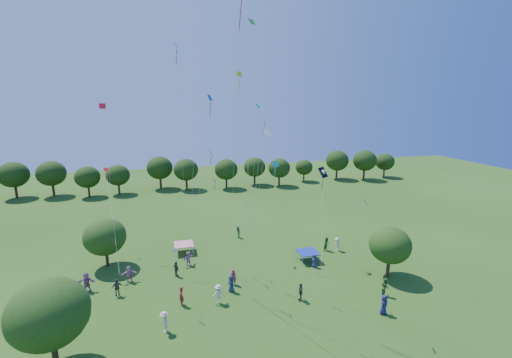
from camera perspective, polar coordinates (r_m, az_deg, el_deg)
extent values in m
cylinder|color=#422B19|center=(29.04, -30.48, -23.87)|extent=(0.39, 0.39, 1.88)
ellipsoid|color=#264714|center=(27.40, -31.25, -18.59)|extent=(5.07, 5.07, 4.56)
cylinder|color=#422B19|center=(41.27, -23.55, -12.20)|extent=(0.32, 0.32, 1.55)
ellipsoid|color=#264714|center=(40.27, -23.89, -8.78)|extent=(4.39, 4.39, 3.95)
cylinder|color=#422B19|center=(38.42, 21.13, -13.77)|extent=(0.35, 0.35, 1.68)
ellipsoid|color=#264714|center=(37.38, 21.45, -10.21)|extent=(4.10, 4.10, 3.69)
cylinder|color=#422B19|center=(77.35, -35.09, -1.80)|extent=(0.45, 0.45, 2.17)
ellipsoid|color=#1E370F|center=(76.72, -35.40, 0.59)|extent=(5.22, 5.22, 4.70)
cylinder|color=#422B19|center=(75.03, -30.67, -1.64)|extent=(0.44, 0.44, 2.15)
ellipsoid|color=#1E370F|center=(74.39, -30.96, 0.80)|extent=(5.17, 5.17, 4.65)
cylinder|color=#422B19|center=(71.31, -26.06, -1.94)|extent=(0.38, 0.38, 1.87)
ellipsoid|color=#1E370F|center=(70.70, -26.29, 0.29)|extent=(4.48, 4.48, 4.03)
cylinder|color=#422B19|center=(71.03, -21.85, -1.61)|extent=(0.38, 0.38, 1.84)
ellipsoid|color=#1E370F|center=(70.43, -22.04, 0.60)|extent=(4.42, 4.42, 3.98)
cylinder|color=#422B19|center=(72.73, -15.60, -0.71)|extent=(0.44, 0.44, 2.14)
ellipsoid|color=#1E370F|center=(72.06, -15.76, 1.81)|extent=(5.14, 5.14, 4.63)
cylinder|color=#422B19|center=(70.70, -11.48, -0.92)|extent=(0.42, 0.42, 2.03)
ellipsoid|color=#1E370F|center=(70.04, -11.59, 1.53)|extent=(4.86, 4.86, 4.37)
cylinder|color=#422B19|center=(70.48, -4.95, -0.78)|extent=(0.40, 0.40, 1.96)
ellipsoid|color=#1E370F|center=(69.84, -4.99, 1.60)|extent=(4.71, 4.71, 4.24)
cylinder|color=#422B19|center=(73.24, -0.23, -0.23)|extent=(0.39, 0.39, 1.91)
ellipsoid|color=#1E370F|center=(72.64, -0.24, 2.01)|extent=(4.59, 4.59, 4.13)
cylinder|color=#422B19|center=(72.55, 3.87, -0.39)|extent=(0.39, 0.39, 1.89)
ellipsoid|color=#1E370F|center=(71.95, 3.90, 1.83)|extent=(4.54, 4.54, 4.08)
cylinder|color=#422B19|center=(77.21, 7.96, 0.20)|extent=(0.33, 0.33, 1.58)
ellipsoid|color=#1E370F|center=(76.72, 8.01, 1.95)|extent=(3.80, 3.80, 3.42)
cylinder|color=#422B19|center=(80.82, 13.27, 0.75)|extent=(0.44, 0.44, 2.13)
ellipsoid|color=#1E370F|center=(80.23, 13.39, 3.01)|extent=(5.12, 5.12, 4.61)
cylinder|color=#422B19|center=(82.04, 17.52, 0.68)|extent=(0.45, 0.45, 2.18)
ellipsoid|color=#1E370F|center=(81.44, 17.68, 2.97)|extent=(5.24, 5.24, 4.72)
cylinder|color=#422B19|center=(86.25, 20.54, 0.91)|extent=(0.37, 0.37, 1.81)
ellipsoid|color=#1E370F|center=(85.76, 20.69, 2.71)|extent=(4.35, 4.35, 3.91)
cube|color=red|center=(41.88, -11.95, -10.58)|extent=(2.20, 2.20, 0.08)
cylinder|color=#999999|center=(41.15, -13.26, -11.85)|extent=(0.05, 0.05, 1.10)
cylinder|color=#999999|center=(41.21, -10.43, -11.67)|extent=(0.05, 0.05, 1.10)
cylinder|color=#999999|center=(42.98, -13.35, -10.75)|extent=(0.05, 0.05, 1.10)
cylinder|color=#999999|center=(43.04, -10.64, -10.58)|extent=(0.05, 0.05, 1.10)
cube|color=navy|center=(39.49, 8.64, -11.93)|extent=(2.20, 2.20, 0.08)
cylinder|color=#999999|center=(38.51, 7.81, -13.39)|extent=(0.05, 0.05, 1.10)
cylinder|color=#999999|center=(39.27, 10.58, -12.96)|extent=(0.05, 0.05, 1.10)
cylinder|color=#999999|center=(40.18, 6.70, -12.20)|extent=(0.05, 0.05, 1.10)
cylinder|color=#999999|center=(40.90, 9.37, -11.82)|extent=(0.05, 0.05, 1.10)
imported|color=#1B1B4F|center=(32.30, 20.53, -19.02)|extent=(0.97, 0.86, 1.74)
imported|color=maroon|center=(34.61, -29.18, -17.52)|extent=(0.83, 0.76, 1.86)
imported|color=#2E5F29|center=(34.97, 20.70, -16.47)|extent=(0.64, 0.92, 1.71)
imported|color=beige|center=(32.01, -6.26, -18.50)|extent=(1.18, 0.58, 1.77)
imported|color=#473E39|center=(36.91, -13.16, -14.39)|extent=(0.87, 1.04, 1.63)
imported|color=#9E5C93|center=(38.85, -11.26, -12.87)|extent=(1.51, 1.36, 1.61)
imported|color=navy|center=(38.32, 9.71, -13.28)|extent=(0.54, 0.80, 1.49)
imported|color=maroon|center=(34.64, -3.82, -15.99)|extent=(0.65, 0.46, 1.61)
imported|color=#2B653C|center=(45.29, -3.06, -8.84)|extent=(0.54, 0.83, 1.56)
imported|color=beige|center=(29.38, -15.02, -22.06)|extent=(0.86, 1.26, 1.77)
imported|color=#463F38|center=(32.45, 7.43, -18.15)|extent=(0.63, 1.06, 1.68)
imported|color=#AF669A|center=(37.23, -20.40, -14.62)|extent=(1.61, 0.77, 1.66)
imported|color=navy|center=(33.56, -4.16, -16.98)|extent=(0.75, 0.92, 1.64)
imported|color=maroon|center=(32.21, -12.36, -18.54)|extent=(0.45, 0.67, 1.75)
imported|color=#274F22|center=(42.38, 11.73, -10.57)|extent=(0.96, 0.81, 1.70)
imported|color=beige|center=(42.65, 13.35, -10.52)|extent=(0.61, 1.15, 1.68)
imported|color=#453B37|center=(35.24, -22.14, -16.40)|extent=(1.05, 0.66, 1.66)
imported|color=#864E7F|center=(37.14, -26.41, -15.11)|extent=(1.78, 0.84, 1.84)
cube|color=black|center=(37.30, 11.11, 1.08)|extent=(1.36, 1.25, 1.04)
cube|color=black|center=(37.64, 10.99, -0.93)|extent=(0.10, 0.27, 1.18)
sphere|color=white|center=(37.23, 11.16, 1.21)|extent=(0.38, 0.38, 0.38)
cylinder|color=white|center=(37.29, 11.14, 0.79)|extent=(0.27, 0.53, 0.34)
cylinder|color=white|center=(37.29, 11.14, 0.79)|extent=(0.27, 0.53, 0.34)
cylinder|color=beige|center=(35.41, 10.95, -7.34)|extent=(2.66, 5.99, 8.25)
cube|color=red|center=(30.45, -2.57, 26.13)|extent=(0.26, 0.63, 2.94)
cylinder|color=beige|center=(28.91, -3.60, 5.34)|extent=(1.65, 1.55, 24.86)
cube|color=red|center=(43.62, -23.73, 1.47)|extent=(0.51, 0.38, 0.38)
cube|color=red|center=(43.82, -23.62, 0.46)|extent=(0.18, 0.22, 1.01)
cylinder|color=beige|center=(39.65, -22.83, -5.95)|extent=(2.00, 10.14, 8.24)
cube|color=#DD4B0B|center=(39.16, -4.21, 9.85)|extent=(0.50, 0.68, 0.50)
cylinder|color=beige|center=(40.63, -2.45, -0.32)|extent=(2.41, 0.49, 13.92)
cube|color=#F5FF16|center=(37.24, -9.97, 12.32)|extent=(0.34, 0.54, 0.45)
cylinder|color=beige|center=(35.50, -10.54, -0.92)|extent=(1.82, 5.33, 15.78)
cube|color=#1E7A16|center=(34.81, -7.55, 4.43)|extent=(0.45, 0.75, 0.63)
cube|color=#1E7A16|center=(35.00, -7.52, 3.07)|extent=(0.16, 0.18, 0.80)
cylinder|color=beige|center=(34.75, -9.52, -5.38)|extent=(3.09, 2.52, 10.88)
cube|color=#1172B1|center=(34.13, -13.20, 20.84)|extent=(0.41, 0.58, 0.45)
cube|color=#1172B1|center=(34.05, -13.11, 19.19)|extent=(0.20, 0.28, 1.29)
cylinder|color=beige|center=(33.40, -12.17, 2.66)|extent=(0.08, 1.73, 20.92)
cube|color=purple|center=(27.03, 17.71, -3.57)|extent=(0.50, 0.66, 0.50)
cylinder|color=beige|center=(29.53, 15.46, -11.40)|extent=(0.33, 2.63, 8.60)
cube|color=white|center=(23.20, 1.92, 7.75)|extent=(0.64, 0.54, 0.45)
cylinder|color=beige|center=(27.43, -0.31, -6.85)|extent=(0.40, 5.77, 13.91)
cube|color=#0AA49A|center=(36.20, 3.26, 2.49)|extent=(0.76, 0.59, 0.58)
cube|color=#0AA49A|center=(36.43, 3.21, 0.99)|extent=(0.15, 0.25, 1.09)
cylinder|color=beige|center=(35.96, 1.24, -5.79)|extent=(3.25, 2.23, 9.43)
cube|color=#B80A1F|center=(43.60, -24.23, 11.04)|extent=(0.75, 0.49, 0.60)
cylinder|color=beige|center=(38.96, -23.15, -0.83)|extent=(1.77, 11.01, 15.38)
cube|color=orange|center=(25.90, 1.40, 10.45)|extent=(0.50, 0.60, 0.38)
cube|color=orange|center=(25.99, 1.36, 8.67)|extent=(0.16, 0.22, 0.95)
cylinder|color=beige|center=(28.51, -0.48, -5.02)|extent=(1.04, 2.91, 14.90)
cube|color=#D1D613|center=(32.80, -2.82, 17.07)|extent=(0.61, 0.48, 0.48)
cube|color=#D1D613|center=(32.80, -2.83, 15.45)|extent=(0.15, 0.26, 1.15)
cylinder|color=beige|center=(33.20, -1.36, 0.67)|extent=(1.36, 0.85, 18.40)
cube|color=#178023|center=(23.65, -0.72, 24.75)|extent=(0.54, 0.51, 0.36)
cylinder|color=beige|center=(26.32, -1.33, 0.22)|extent=(0.66, 5.13, 20.89)
cube|color=#1145B2|center=(34.36, -7.69, 13.27)|extent=(0.58, 0.69, 0.56)
cube|color=#1145B2|center=(34.41, -7.65, 11.46)|extent=(0.13, 0.31, 1.37)
cylinder|color=beige|center=(34.12, -9.32, -1.01)|extent=(2.75, 2.14, 16.26)
cube|color=#681684|center=(35.69, -6.90, -0.33)|extent=(0.33, 0.55, 0.47)
cube|color=#681684|center=(35.89, -6.89, -1.30)|extent=(0.13, 0.15, 0.61)
cylinder|color=beige|center=(35.57, -8.95, -7.46)|extent=(3.13, 2.43, 7.91)
cube|color=silver|center=(29.35, -13.35, -11.53)|extent=(0.34, 0.37, 0.32)
cube|color=silver|center=(29.67, -13.28, -12.65)|extent=(0.08, 0.20, 0.87)
cylinder|color=beige|center=(31.28, -12.28, -14.35)|extent=(0.99, 2.18, 4.12)
cube|color=#0CC293|center=(42.44, 0.30, 12.08)|extent=(0.68, 0.74, 0.55)
cylinder|color=beige|center=(41.94, -0.40, 1.13)|extent=(1.70, 2.40, 15.37)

